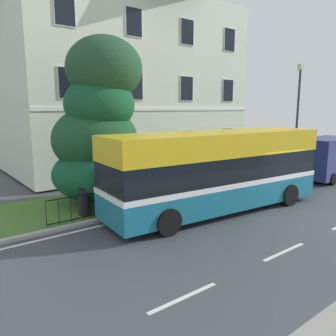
% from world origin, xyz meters
% --- Properties ---
extents(ground_plane, '(60.00, 56.00, 0.18)m').
position_xyz_m(ground_plane, '(0.00, 0.78, -0.02)').
color(ground_plane, '#3D4248').
extents(georgian_townhouse, '(16.25, 10.27, 13.31)m').
position_xyz_m(georgian_townhouse, '(0.03, 14.77, 6.80)').
color(georgian_townhouse, silver).
rests_on(georgian_townhouse, ground_plane).
extents(iron_verge_railing, '(18.27, 0.04, 0.97)m').
position_xyz_m(iron_verge_railing, '(0.03, 4.40, 0.62)').
color(iron_verge_railing, black).
rests_on(iron_verge_railing, ground_plane).
extents(evergreen_tree, '(4.26, 4.26, 7.17)m').
position_xyz_m(evergreen_tree, '(-6.02, 6.20, 3.29)').
color(evergreen_tree, '#423328').
rests_on(evergreen_tree, ground_plane).
extents(single_decker_bus, '(9.99, 3.27, 3.33)m').
position_xyz_m(single_decker_bus, '(-2.65, 2.33, 1.75)').
color(single_decker_bus, '#196781').
rests_on(single_decker_bus, ground_plane).
extents(white_panel_van, '(5.38, 2.36, 2.53)m').
position_xyz_m(white_panel_van, '(7.38, 2.67, 1.30)').
color(white_panel_van, navy).
rests_on(white_panel_van, ground_plane).
extents(street_lamp_post, '(0.36, 0.24, 6.90)m').
position_xyz_m(street_lamp_post, '(7.27, 4.83, 4.06)').
color(street_lamp_post, '#333338').
rests_on(street_lamp_post, ground_plane).
extents(litter_bin, '(0.50, 0.50, 1.19)m').
position_xyz_m(litter_bin, '(-7.44, 4.92, 0.72)').
color(litter_bin, black).
rests_on(litter_bin, ground_plane).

